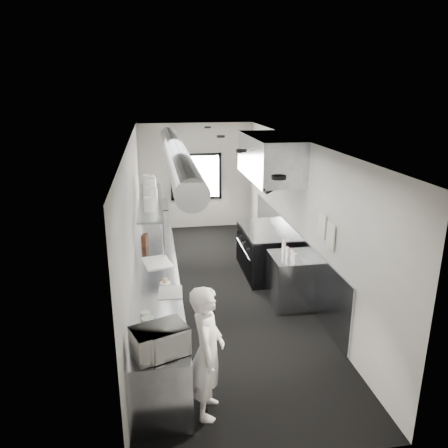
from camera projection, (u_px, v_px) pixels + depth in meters
name	position (u px, v px, depth m)	size (l,w,h in m)	color
floor	(219.00, 291.00, 8.22)	(3.00, 8.00, 0.01)	black
ceiling	(218.00, 141.00, 7.37)	(3.00, 8.00, 0.01)	silver
wall_back	(196.00, 177.00, 11.56)	(3.00, 0.02, 2.80)	beige
wall_front	(282.00, 345.00, 4.03)	(3.00, 0.02, 2.80)	beige
wall_left	(133.00, 224.00, 7.56)	(0.02, 8.00, 2.80)	beige
wall_right	(299.00, 216.00, 8.02)	(0.02, 8.00, 2.80)	beige
wall_cladding	(291.00, 253.00, 8.56)	(0.03, 5.50, 1.10)	#949AA2
hvac_duct	(176.00, 153.00, 7.71)	(0.40, 0.40, 6.40)	#92969A
service_window	(196.00, 177.00, 11.52)	(1.36, 0.05, 1.25)	white
exhaust_hood	(269.00, 157.00, 8.32)	(0.81, 2.20, 0.88)	#949AA2
prep_counter	(157.00, 285.00, 7.43)	(0.70, 6.00, 0.90)	#949AA2
pass_shelf	(151.00, 202.00, 8.51)	(0.45, 3.00, 0.68)	#949AA2
range	(264.00, 251.00, 8.89)	(0.88, 1.60, 0.94)	black
bottle_station	(289.00, 280.00, 7.60)	(0.65, 0.80, 0.90)	#949AA2
far_work_table	(154.00, 221.00, 10.91)	(0.70, 1.20, 0.90)	#949AA2
notice_sheet_a	(322.00, 225.00, 6.83)	(0.02, 0.28, 0.38)	beige
notice_sheet_b	(331.00, 236.00, 6.51)	(0.02, 0.28, 0.38)	beige
line_cook	(207.00, 352.00, 4.93)	(0.59, 0.39, 1.62)	white
microwave	(159.00, 341.00, 4.70)	(0.54, 0.41, 0.32)	white
deli_tub_a	(148.00, 322.00, 5.28)	(0.15, 0.15, 0.11)	#A7B1A3
deli_tub_b	(145.00, 315.00, 5.46)	(0.12, 0.12, 0.09)	#A7B1A3
newspaper	(170.00, 292.00, 6.14)	(0.33, 0.41, 0.01)	silver
small_plate	(165.00, 283.00, 6.43)	(0.16, 0.16, 0.01)	white
pastry	(165.00, 280.00, 6.42)	(0.08, 0.08, 0.08)	#E2A676
cutting_board	(157.00, 262.00, 7.19)	(0.43, 0.57, 0.02)	silver
knife_block	(145.00, 240.00, 7.93)	(0.09, 0.20, 0.21)	#562C1E
plate_stack_a	(150.00, 204.00, 7.71)	(0.21, 0.21, 0.25)	white
plate_stack_b	(151.00, 195.00, 8.20)	(0.24, 0.24, 0.31)	white
plate_stack_c	(149.00, 187.00, 8.75)	(0.26, 0.26, 0.37)	white
plate_stack_d	(149.00, 184.00, 9.04)	(0.24, 0.24, 0.37)	white
squeeze_bottle_a	(295.00, 259.00, 7.14)	(0.06, 0.06, 0.17)	silver
squeeze_bottle_b	(292.00, 255.00, 7.30)	(0.05, 0.05, 0.16)	silver
squeeze_bottle_c	(287.00, 252.00, 7.44)	(0.06, 0.06, 0.17)	silver
squeeze_bottle_d	(283.00, 249.00, 7.58)	(0.05, 0.05, 0.16)	silver
squeeze_bottle_e	(284.00, 245.00, 7.72)	(0.07, 0.07, 0.20)	silver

